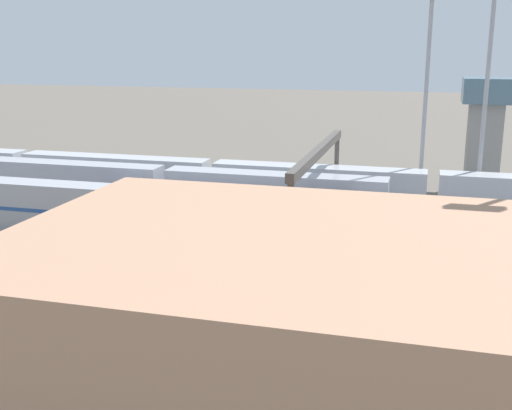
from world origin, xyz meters
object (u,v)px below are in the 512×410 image
train_on_track_1 (165,191)px  control_tower (485,126)px  light_mast_0 (490,54)px  maintenance_shed (436,348)px  light_mast_2 (428,68)px  signal_gantry (318,162)px  train_on_track_2 (445,227)px  train_on_track_0 (212,183)px  train_on_track_3 (307,228)px

train_on_track_1 → control_tower: 40.33m
light_mast_0 → maintenance_shed: bearing=83.8°
light_mast_2 → light_mast_0: bearing=173.4°
light_mast_2 → signal_gantry: bearing=55.2°
train_on_track_2 → train_on_track_0: size_ratio=0.69×
train_on_track_1 → maintenance_shed: size_ratio=1.20×
light_mast_2 → control_tower: light_mast_2 is taller
train_on_track_3 → control_tower: 35.82m
train_on_track_2 → light_mast_2: size_ratio=2.78×
train_on_track_3 → light_mast_2: 23.92m
train_on_track_0 → maintenance_shed: (-24.23, 39.48, 2.15)m
train_on_track_0 → light_mast_2: (-22.89, -2.99, 12.92)m
train_on_track_2 → signal_gantry: signal_gantry is taller
train_on_track_3 → light_mast_0: (-14.94, -17.31, 14.33)m
train_on_track_3 → light_mast_0: 26.98m
light_mast_0 → light_mast_2: 6.10m
train_on_track_3 → maintenance_shed: maintenance_shed is taller
light_mast_2 → signal_gantry: 17.77m
light_mast_2 → maintenance_shed: 43.83m
light_mast_2 → train_on_track_0: bearing=7.4°
train_on_track_1 → light_mast_0: 36.14m
train_on_track_3 → train_on_track_0: 20.41m
control_tower → light_mast_0: bearing=84.5°
train_on_track_2 → control_tower: 27.51m
train_on_track_3 → signal_gantry: (-0.01, -5.00, 4.82)m
control_tower → train_on_track_1: bearing=32.4°
train_on_track_2 → signal_gantry: size_ratio=2.66×
maintenance_shed → light_mast_2: bearing=-88.2°
light_mast_2 → control_tower: bearing=-118.4°
signal_gantry → train_on_track_0: bearing=-35.8°
train_on_track_2 → train_on_track_0: (25.38, -10.00, 0.50)m
light_mast_2 → control_tower: 16.96m
train_on_track_2 → maintenance_shed: size_ratio=1.69×
light_mast_0 → control_tower: light_mast_0 is taller
train_on_track_2 → light_mast_2: bearing=-79.1°
train_on_track_3 → train_on_track_1: (17.43, -10.00, 0.00)m
train_on_track_1 → light_mast_2: 30.52m
train_on_track_2 → light_mast_0: (-3.40, -12.31, 14.83)m
train_on_track_3 → train_on_track_1: same height
train_on_track_2 → train_on_track_1: size_ratio=1.41×
train_on_track_1 → light_mast_2: size_ratio=1.97×
train_on_track_1 → light_mast_2: (-26.47, -7.99, 12.92)m
train_on_track_2 → light_mast_0: 19.57m
maintenance_shed → control_tower: bearing=-96.0°
train_on_track_0 → light_mast_0: size_ratio=3.61×
train_on_track_0 → train_on_track_3: bearing=132.7°
train_on_track_0 → maintenance_shed: size_ratio=2.43×
signal_gantry → control_tower: (-16.29, -26.41, 0.70)m
train_on_track_2 → train_on_track_3: (11.53, 5.00, 0.50)m
maintenance_shed → control_tower: 56.31m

